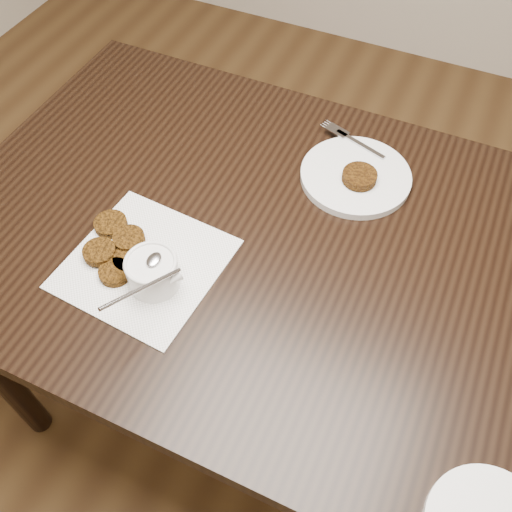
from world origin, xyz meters
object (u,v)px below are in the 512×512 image
at_px(table, 278,337).
at_px(napkin, 145,264).
at_px(sauce_ramekin, 150,261).
at_px(plate_with_patty, 356,173).

height_order(table, napkin, napkin).
xyz_separation_m(napkin, sauce_ramekin, (0.04, -0.03, 0.06)).
bearing_deg(sauce_ramekin, table, 47.01).
distance_m(napkin, plate_with_patty, 0.46).
height_order(table, plate_with_patty, plate_with_patty).
bearing_deg(table, plate_with_patty, 71.74).
bearing_deg(napkin, table, 36.49).
bearing_deg(sauce_ramekin, plate_with_patty, 58.62).
height_order(table, sauce_ramekin, sauce_ramekin).
relative_size(table, plate_with_patty, 5.91).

